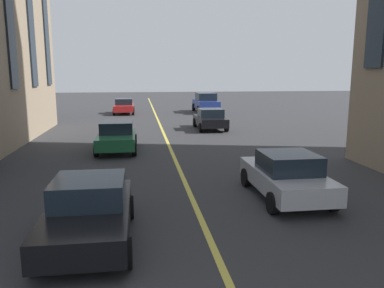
{
  "coord_description": "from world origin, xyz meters",
  "views": [
    {
      "loc": [
        1.15,
        1.51,
        3.68
      ],
      "look_at": [
        12.9,
        -0.13,
        1.49
      ],
      "focal_mm": 35.67,
      "sensor_mm": 36.0,
      "label": 1
    }
  ],
  "objects_px": {
    "car_blue_mid": "(206,102)",
    "car_red_far": "(124,106)",
    "car_black_trailing": "(89,211)",
    "car_black_parked_a": "(210,119)",
    "car_silver_near": "(286,175)",
    "car_green_oncoming": "(117,136)"
  },
  "relations": [
    {
      "from": "car_green_oncoming",
      "to": "car_black_parked_a",
      "type": "relative_size",
      "value": 1.0
    },
    {
      "from": "car_red_far",
      "to": "car_black_parked_a",
      "type": "xyz_separation_m",
      "value": [
        -11.08,
        -6.08,
        0.0
      ]
    },
    {
      "from": "car_green_oncoming",
      "to": "car_black_parked_a",
      "type": "distance_m",
      "value": 8.7
    },
    {
      "from": "car_black_trailing",
      "to": "car_green_oncoming",
      "type": "bearing_deg",
      "value": -0.29
    },
    {
      "from": "car_black_trailing",
      "to": "car_red_far",
      "type": "relative_size",
      "value": 1.0
    },
    {
      "from": "car_red_far",
      "to": "car_blue_mid",
      "type": "bearing_deg",
      "value": -88.36
    },
    {
      "from": "car_black_parked_a",
      "to": "car_green_oncoming",
      "type": "bearing_deg",
      "value": 138.12
    },
    {
      "from": "car_green_oncoming",
      "to": "car_black_trailing",
      "type": "height_order",
      "value": "same"
    },
    {
      "from": "car_black_trailing",
      "to": "car_black_parked_a",
      "type": "relative_size",
      "value": 1.0
    },
    {
      "from": "car_silver_near",
      "to": "car_black_parked_a",
      "type": "xyz_separation_m",
      "value": [
        14.48,
        -0.42,
        0.0
      ]
    },
    {
      "from": "car_black_trailing",
      "to": "car_silver_near",
      "type": "xyz_separation_m",
      "value": [
        2.26,
        -5.44,
        0.0
      ]
    },
    {
      "from": "car_silver_near",
      "to": "car_red_far",
      "type": "height_order",
      "value": "same"
    },
    {
      "from": "car_blue_mid",
      "to": "car_black_parked_a",
      "type": "height_order",
      "value": "car_blue_mid"
    },
    {
      "from": "car_red_far",
      "to": "car_black_parked_a",
      "type": "height_order",
      "value": "same"
    },
    {
      "from": "car_green_oncoming",
      "to": "car_black_parked_a",
      "type": "height_order",
      "value": "same"
    },
    {
      "from": "car_blue_mid",
      "to": "car_red_far",
      "type": "relative_size",
      "value": 1.21
    },
    {
      "from": "car_red_far",
      "to": "car_black_parked_a",
      "type": "bearing_deg",
      "value": -151.26
    },
    {
      "from": "car_black_trailing",
      "to": "car_red_far",
      "type": "bearing_deg",
      "value": 0.44
    },
    {
      "from": "car_blue_mid",
      "to": "car_black_parked_a",
      "type": "relative_size",
      "value": 1.21
    },
    {
      "from": "car_green_oncoming",
      "to": "car_silver_near",
      "type": "distance_m",
      "value": 9.65
    },
    {
      "from": "car_red_far",
      "to": "car_black_parked_a",
      "type": "distance_m",
      "value": 12.63
    },
    {
      "from": "car_black_trailing",
      "to": "car_blue_mid",
      "type": "height_order",
      "value": "car_blue_mid"
    }
  ]
}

